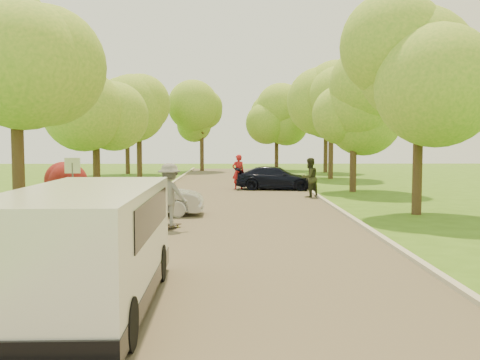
{
  "coord_description": "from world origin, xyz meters",
  "views": [
    {
      "loc": [
        -0.1,
        -14.92,
        2.77
      ],
      "look_at": [
        0.14,
        5.11,
        1.3
      ],
      "focal_mm": 40.0,
      "sensor_mm": 36.0,
      "label": 1
    }
  ],
  "objects_px": {
    "street_sign": "(73,175)",
    "person_striped": "(238,172)",
    "silver_sedan": "(147,197)",
    "dark_sedan": "(276,178)",
    "person_olive": "(310,178)",
    "longboard": "(170,226)",
    "skateboarder": "(170,195)",
    "minivan": "(87,246)"
  },
  "relations": [
    {
      "from": "skateboarder",
      "to": "silver_sedan",
      "type": "bearing_deg",
      "value": -45.65
    },
    {
      "from": "skateboarder",
      "to": "person_striped",
      "type": "xyz_separation_m",
      "value": [
        2.26,
        13.88,
        -0.11
      ]
    },
    {
      "from": "silver_sedan",
      "to": "person_striped",
      "type": "xyz_separation_m",
      "value": [
        3.46,
        10.7,
        0.31
      ]
    },
    {
      "from": "skateboarder",
      "to": "longboard",
      "type": "bearing_deg",
      "value": -0.0
    },
    {
      "from": "street_sign",
      "to": "skateboarder",
      "type": "bearing_deg",
      "value": -32.46
    },
    {
      "from": "minivan",
      "to": "street_sign",
      "type": "bearing_deg",
      "value": 106.81
    },
    {
      "from": "skateboarder",
      "to": "street_sign",
      "type": "bearing_deg",
      "value": -8.84
    },
    {
      "from": "street_sign",
      "to": "dark_sedan",
      "type": "distance_m",
      "value": 13.92
    },
    {
      "from": "skateboarder",
      "to": "person_striped",
      "type": "bearing_deg",
      "value": -75.62
    },
    {
      "from": "minivan",
      "to": "person_olive",
      "type": "relative_size",
      "value": 2.79
    },
    {
      "from": "dark_sedan",
      "to": "skateboarder",
      "type": "distance_m",
      "value": 14.33
    },
    {
      "from": "person_striped",
      "to": "dark_sedan",
      "type": "bearing_deg",
      "value": 157.17
    },
    {
      "from": "street_sign",
      "to": "person_striped",
      "type": "relative_size",
      "value": 1.09
    },
    {
      "from": "minivan",
      "to": "skateboarder",
      "type": "relative_size",
      "value": 2.79
    },
    {
      "from": "longboard",
      "to": "person_olive",
      "type": "distance_m",
      "value": 11.04
    },
    {
      "from": "longboard",
      "to": "minivan",
      "type": "bearing_deg",
      "value": 110.67
    },
    {
      "from": "longboard",
      "to": "skateboarder",
      "type": "bearing_deg",
      "value": -0.0
    },
    {
      "from": "minivan",
      "to": "silver_sedan",
      "type": "relative_size",
      "value": 1.31
    },
    {
      "from": "silver_sedan",
      "to": "skateboarder",
      "type": "distance_m",
      "value": 3.43
    },
    {
      "from": "street_sign",
      "to": "dark_sedan",
      "type": "relative_size",
      "value": 0.48
    },
    {
      "from": "street_sign",
      "to": "dark_sedan",
      "type": "bearing_deg",
      "value": 54.31
    },
    {
      "from": "street_sign",
      "to": "person_striped",
      "type": "xyz_separation_m",
      "value": [
        5.96,
        11.53,
        -0.57
      ]
    },
    {
      "from": "minivan",
      "to": "dark_sedan",
      "type": "relative_size",
      "value": 1.2
    },
    {
      "from": "longboard",
      "to": "skateboarder",
      "type": "xyz_separation_m",
      "value": [
        0.0,
        0.0,
        0.99
      ]
    },
    {
      "from": "skateboarder",
      "to": "dark_sedan",
      "type": "bearing_deg",
      "value": -84.25
    },
    {
      "from": "silver_sedan",
      "to": "dark_sedan",
      "type": "bearing_deg",
      "value": -28.57
    },
    {
      "from": "dark_sedan",
      "to": "person_olive",
      "type": "distance_m",
      "value": 4.43
    },
    {
      "from": "dark_sedan",
      "to": "person_striped",
      "type": "xyz_separation_m",
      "value": [
        -2.14,
        0.25,
        0.34
      ]
    },
    {
      "from": "street_sign",
      "to": "minivan",
      "type": "distance_m",
      "value": 10.79
    },
    {
      "from": "street_sign",
      "to": "silver_sedan",
      "type": "xyz_separation_m",
      "value": [
        2.5,
        0.83,
        -0.88
      ]
    },
    {
      "from": "person_striped",
      "to": "person_olive",
      "type": "distance_m",
      "value": 5.65
    },
    {
      "from": "minivan",
      "to": "person_olive",
      "type": "bearing_deg",
      "value": 69.53
    },
    {
      "from": "silver_sedan",
      "to": "longboard",
      "type": "bearing_deg",
      "value": -159.65
    },
    {
      "from": "silver_sedan",
      "to": "dark_sedan",
      "type": "xyz_separation_m",
      "value": [
        5.6,
        10.45,
        -0.03
      ]
    },
    {
      "from": "skateboarder",
      "to": "person_olive",
      "type": "height_order",
      "value": "skateboarder"
    },
    {
      "from": "silver_sedan",
      "to": "person_olive",
      "type": "bearing_deg",
      "value": -48.39
    },
    {
      "from": "street_sign",
      "to": "person_striped",
      "type": "height_order",
      "value": "street_sign"
    },
    {
      "from": "longboard",
      "to": "dark_sedan",
      "type": "bearing_deg",
      "value": -84.25
    },
    {
      "from": "minivan",
      "to": "dark_sedan",
      "type": "bearing_deg",
      "value": 76.42
    },
    {
      "from": "skateboarder",
      "to": "minivan",
      "type": "bearing_deg",
      "value": 110.67
    },
    {
      "from": "longboard",
      "to": "skateboarder",
      "type": "relative_size",
      "value": 0.53
    },
    {
      "from": "minivan",
      "to": "longboard",
      "type": "relative_size",
      "value": 5.29
    }
  ]
}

